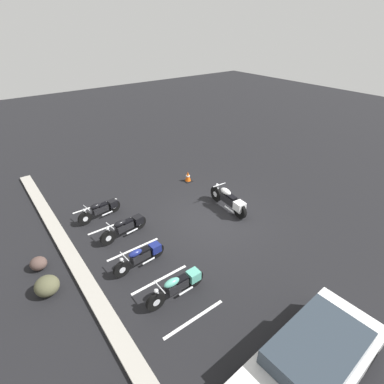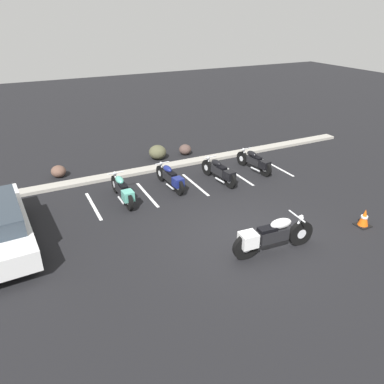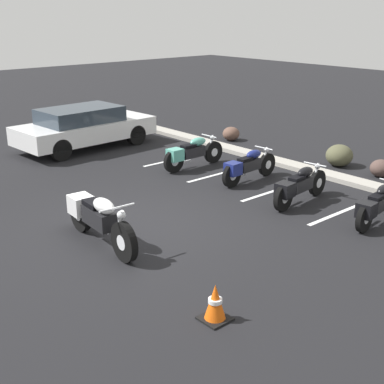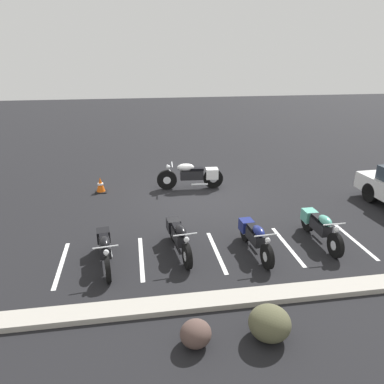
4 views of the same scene
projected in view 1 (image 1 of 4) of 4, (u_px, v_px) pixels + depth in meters
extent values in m
plane|color=black|center=(215.00, 218.00, 12.96)|extent=(60.00, 60.00, 0.00)
cylinder|color=black|center=(216.00, 194.00, 14.06)|extent=(0.73, 0.18, 0.72)
cylinder|color=silver|center=(216.00, 194.00, 14.06)|extent=(0.28, 0.16, 0.27)
cylinder|color=black|center=(240.00, 211.00, 12.83)|extent=(0.73, 0.18, 0.72)
cylinder|color=silver|center=(240.00, 211.00, 12.83)|extent=(0.28, 0.16, 0.27)
cube|color=black|center=(229.00, 199.00, 13.32)|extent=(0.85, 0.36, 0.33)
ellipsoid|color=white|center=(226.00, 191.00, 13.33)|extent=(0.63, 0.33, 0.26)
cube|color=black|center=(232.00, 197.00, 13.08)|extent=(0.50, 0.30, 0.09)
cube|color=white|center=(239.00, 206.00, 12.77)|extent=(0.46, 0.42, 0.37)
cylinder|color=silver|center=(218.00, 190.00, 13.82)|extent=(0.29, 0.09, 0.58)
cylinder|color=silver|center=(219.00, 185.00, 13.63)|extent=(0.09, 0.68, 0.04)
sphere|color=silver|center=(217.00, 185.00, 13.78)|extent=(0.15, 0.15, 0.15)
cylinder|color=silver|center=(229.00, 209.00, 13.22)|extent=(0.61, 0.12, 0.08)
cylinder|color=black|center=(156.00, 301.00, 8.78)|extent=(0.12, 0.62, 0.62)
cylinder|color=silver|center=(156.00, 301.00, 8.78)|extent=(0.12, 0.24, 0.24)
cylinder|color=black|center=(195.00, 279.00, 9.56)|extent=(0.12, 0.62, 0.62)
cylinder|color=silver|center=(195.00, 279.00, 9.56)|extent=(0.12, 0.24, 0.24)
cube|color=black|center=(177.00, 286.00, 9.12)|extent=(0.27, 0.72, 0.28)
ellipsoid|color=#59B29E|center=(172.00, 283.00, 8.90)|extent=(0.25, 0.53, 0.23)
cube|color=black|center=(181.00, 279.00, 9.11)|extent=(0.23, 0.42, 0.08)
cube|color=#59B29E|center=(193.00, 275.00, 9.45)|extent=(0.34, 0.38, 0.32)
cylinder|color=silver|center=(158.00, 294.00, 8.72)|extent=(0.06, 0.25, 0.50)
cylinder|color=silver|center=(160.00, 287.00, 8.63)|extent=(0.58, 0.04, 0.03)
sphere|color=silver|center=(156.00, 291.00, 8.60)|extent=(0.13, 0.13, 0.13)
cylinder|color=silver|center=(186.00, 291.00, 9.30)|extent=(0.07, 0.52, 0.07)
cylinder|color=black|center=(122.00, 269.00, 9.93)|extent=(0.15, 0.60, 0.59)
cylinder|color=silver|center=(122.00, 269.00, 9.93)|extent=(0.13, 0.23, 0.23)
cylinder|color=black|center=(156.00, 251.00, 10.72)|extent=(0.15, 0.60, 0.59)
cylinder|color=silver|center=(156.00, 251.00, 10.72)|extent=(0.13, 0.23, 0.23)
cube|color=black|center=(140.00, 256.00, 10.28)|extent=(0.30, 0.70, 0.27)
ellipsoid|color=navy|center=(135.00, 253.00, 10.05)|extent=(0.27, 0.52, 0.22)
cube|color=black|center=(144.00, 250.00, 10.27)|extent=(0.24, 0.41, 0.07)
cube|color=navy|center=(155.00, 248.00, 10.61)|extent=(0.35, 0.38, 0.31)
cylinder|color=silver|center=(124.00, 263.00, 9.87)|extent=(0.07, 0.24, 0.48)
cylinder|color=silver|center=(124.00, 256.00, 9.78)|extent=(0.56, 0.07, 0.03)
sphere|color=silver|center=(122.00, 260.00, 9.75)|extent=(0.13, 0.13, 0.13)
cylinder|color=silver|center=(149.00, 261.00, 10.46)|extent=(0.10, 0.50, 0.06)
cylinder|color=black|center=(108.00, 238.00, 11.33)|extent=(0.18, 0.62, 0.61)
cylinder|color=silver|center=(108.00, 238.00, 11.33)|extent=(0.14, 0.24, 0.23)
cylinder|color=black|center=(139.00, 223.00, 12.18)|extent=(0.18, 0.62, 0.61)
cylinder|color=silver|center=(139.00, 223.00, 12.18)|extent=(0.14, 0.24, 0.23)
cube|color=black|center=(125.00, 227.00, 11.71)|extent=(0.33, 0.72, 0.28)
ellipsoid|color=black|center=(120.00, 223.00, 11.48)|extent=(0.30, 0.54, 0.22)
cube|color=black|center=(128.00, 221.00, 11.72)|extent=(0.27, 0.43, 0.07)
cube|color=black|center=(138.00, 220.00, 12.07)|extent=(0.37, 0.40, 0.31)
cylinder|color=silver|center=(110.00, 232.00, 11.28)|extent=(0.08, 0.25, 0.49)
cylinder|color=silver|center=(110.00, 226.00, 11.19)|extent=(0.57, 0.10, 0.03)
sphere|color=silver|center=(107.00, 229.00, 11.16)|extent=(0.13, 0.13, 0.13)
cylinder|color=silver|center=(132.00, 231.00, 11.91)|extent=(0.12, 0.51, 0.06)
cylinder|color=black|center=(85.00, 219.00, 12.44)|extent=(0.18, 0.59, 0.58)
cylinder|color=silver|center=(85.00, 219.00, 12.44)|extent=(0.14, 0.23, 0.22)
cylinder|color=black|center=(114.00, 206.00, 13.26)|extent=(0.18, 0.59, 0.58)
cylinder|color=silver|center=(114.00, 206.00, 13.26)|extent=(0.14, 0.23, 0.22)
cube|color=black|center=(100.00, 209.00, 12.81)|extent=(0.33, 0.70, 0.27)
ellipsoid|color=black|center=(96.00, 206.00, 12.59)|extent=(0.29, 0.52, 0.21)
cube|color=black|center=(103.00, 204.00, 12.81)|extent=(0.26, 0.41, 0.07)
cube|color=black|center=(112.00, 203.00, 13.16)|extent=(0.36, 0.39, 0.30)
cylinder|color=silver|center=(86.00, 213.00, 12.39)|extent=(0.08, 0.24, 0.47)
cylinder|color=silver|center=(87.00, 208.00, 12.31)|extent=(0.55, 0.10, 0.03)
sphere|color=silver|center=(84.00, 210.00, 12.27)|extent=(0.12, 0.12, 0.12)
cylinder|color=silver|center=(107.00, 213.00, 13.00)|extent=(0.12, 0.49, 0.06)
cylinder|color=black|center=(244.00, 383.00, 6.81)|extent=(0.26, 0.65, 0.64)
cylinder|color=black|center=(368.00, 359.00, 7.30)|extent=(0.26, 0.65, 0.64)
cylinder|color=black|center=(309.00, 316.00, 8.34)|extent=(0.26, 0.65, 0.64)
cube|color=white|center=(310.00, 365.00, 6.93)|extent=(2.04, 4.39, 0.55)
cube|color=#2D3842|center=(318.00, 348.00, 6.76)|extent=(1.64, 2.49, 0.45)
cube|color=#A8A399|center=(84.00, 277.00, 9.94)|extent=(18.00, 0.50, 0.12)
ellipsoid|color=brown|center=(47.00, 286.00, 9.30)|extent=(0.74, 0.75, 0.61)
ellipsoid|color=#503D37|center=(38.00, 264.00, 10.25)|extent=(0.77, 0.77, 0.46)
cube|color=black|center=(188.00, 181.00, 15.92)|extent=(0.40, 0.40, 0.03)
cone|color=#EA590F|center=(188.00, 176.00, 15.78)|extent=(0.32, 0.32, 0.55)
cylinder|color=white|center=(188.00, 176.00, 15.77)|extent=(0.20, 0.20, 0.06)
cube|color=white|center=(194.00, 319.00, 8.63)|extent=(0.10, 2.10, 0.00)
cube|color=white|center=(160.00, 280.00, 9.93)|extent=(0.10, 2.10, 0.00)
cube|color=white|center=(133.00, 249.00, 11.22)|extent=(0.10, 2.10, 0.00)
cube|color=white|center=(113.00, 225.00, 12.52)|extent=(0.10, 2.10, 0.00)
cube|color=white|center=(96.00, 206.00, 13.82)|extent=(0.10, 2.10, 0.00)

